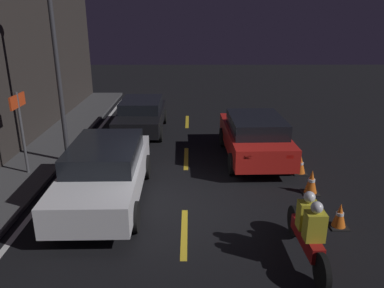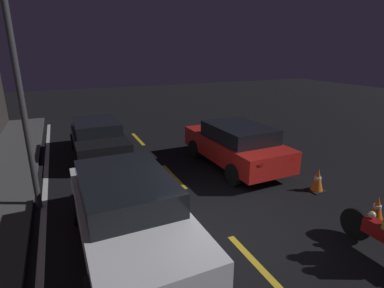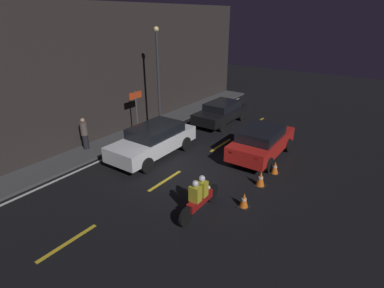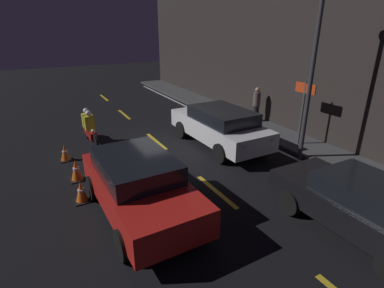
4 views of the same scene
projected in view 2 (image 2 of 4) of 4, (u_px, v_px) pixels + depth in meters
The scene contains 11 objects.
ground_plane at pixel (231, 237), 6.37m from camera, with size 56.00×56.00×0.00m, color black.
lane_dash_c at pixel (259, 266), 5.50m from camera, with size 2.00×0.14×0.01m.
lane_dash_d at pixel (173, 176), 9.43m from camera, with size 2.00×0.14×0.01m.
lane_dash_e at pixel (138, 139), 13.35m from camera, with size 2.00×0.14×0.01m.
sedan_white at pixel (129, 210), 5.84m from camera, with size 4.63×2.03×1.49m.
taxi_red at pixel (236, 144), 10.00m from camera, with size 4.23×2.03×1.48m.
van_black at pixel (98, 137), 11.16m from camera, with size 4.01×1.87×1.30m.
traffic_cone_near at pixel (377, 208), 6.96m from camera, with size 0.40×0.40×0.58m.
traffic_cone_mid at pixel (318, 180), 8.37m from camera, with size 0.43×0.43×0.67m.
traffic_cone_far at pixel (288, 165), 9.55m from camera, with size 0.41×0.41×0.58m.
street_lamp at pixel (17, 77), 6.59m from camera, with size 0.28×0.28×5.76m.
Camera 2 is at (-4.68, 2.97, 3.80)m, focal length 28.00 mm.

